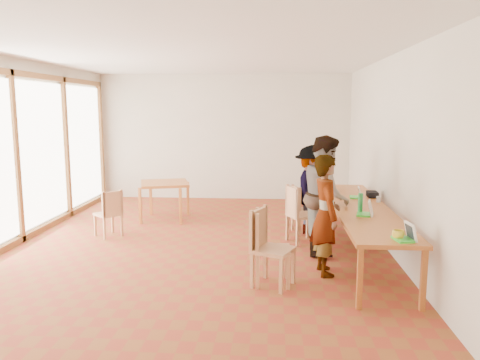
# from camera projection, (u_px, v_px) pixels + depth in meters

# --- Properties ---
(ground) EXTENTS (8.00, 8.00, 0.00)m
(ground) POSITION_uv_depth(u_px,v_px,m) (198.00, 246.00, 7.54)
(ground) COLOR brown
(ground) RESTS_ON ground
(wall_back) EXTENTS (6.00, 0.10, 3.00)m
(wall_back) POSITION_uv_depth(u_px,v_px,m) (224.00, 137.00, 11.25)
(wall_back) COLOR beige
(wall_back) RESTS_ON ground
(wall_front) EXTENTS (6.00, 0.10, 3.00)m
(wall_front) POSITION_uv_depth(u_px,v_px,m) (106.00, 206.00, 3.37)
(wall_front) COLOR beige
(wall_front) RESTS_ON ground
(wall_right) EXTENTS (0.10, 8.00, 3.00)m
(wall_right) POSITION_uv_depth(u_px,v_px,m) (392.00, 154.00, 7.10)
(wall_right) COLOR beige
(wall_right) RESTS_ON ground
(window_wall) EXTENTS (0.10, 8.00, 3.00)m
(window_wall) POSITION_uv_depth(u_px,v_px,m) (14.00, 152.00, 7.52)
(window_wall) COLOR white
(window_wall) RESTS_ON ground
(ceiling) EXTENTS (6.00, 8.00, 0.04)m
(ceiling) POSITION_uv_depth(u_px,v_px,m) (195.00, 53.00, 7.08)
(ceiling) COLOR white
(ceiling) RESTS_ON wall_back
(communal_table) EXTENTS (0.80, 4.00, 0.75)m
(communal_table) POSITION_uv_depth(u_px,v_px,m) (360.00, 210.00, 6.94)
(communal_table) COLOR #B66228
(communal_table) RESTS_ON ground
(side_table) EXTENTS (0.90, 0.90, 0.75)m
(side_table) POSITION_uv_depth(u_px,v_px,m) (165.00, 186.00, 9.21)
(side_table) COLOR #B66228
(side_table) RESTS_ON ground
(chair_near) EXTENTS (0.59, 0.59, 0.51)m
(chair_near) POSITION_uv_depth(u_px,v_px,m) (266.00, 239.00, 5.80)
(chair_near) COLOR tan
(chair_near) RESTS_ON ground
(chair_mid) EXTENTS (0.45, 0.45, 0.50)m
(chair_mid) POSITION_uv_depth(u_px,v_px,m) (265.00, 240.00, 5.83)
(chair_mid) COLOR tan
(chair_mid) RESTS_ON ground
(chair_far) EXTENTS (0.58, 0.58, 0.50)m
(chair_far) POSITION_uv_depth(u_px,v_px,m) (298.00, 208.00, 7.61)
(chair_far) COLOR tan
(chair_far) RESTS_ON ground
(chair_empty) EXTENTS (0.50, 0.50, 0.45)m
(chair_empty) POSITION_uv_depth(u_px,v_px,m) (301.00, 204.00, 8.25)
(chair_empty) COLOR tan
(chair_empty) RESTS_ON ground
(chair_spare) EXTENTS (0.54, 0.54, 0.43)m
(chair_spare) POSITION_uv_depth(u_px,v_px,m) (110.00, 209.00, 7.96)
(chair_spare) COLOR tan
(chair_spare) RESTS_ON ground
(person_near) EXTENTS (0.47, 0.64, 1.60)m
(person_near) POSITION_uv_depth(u_px,v_px,m) (326.00, 215.00, 6.16)
(person_near) COLOR gray
(person_near) RESTS_ON ground
(person_mid) EXTENTS (0.71, 0.90, 1.80)m
(person_mid) POSITION_uv_depth(u_px,v_px,m) (326.00, 195.00, 7.07)
(person_mid) COLOR gray
(person_mid) RESTS_ON ground
(person_far) EXTENTS (0.72, 1.08, 1.56)m
(person_far) POSITION_uv_depth(u_px,v_px,m) (311.00, 190.00, 8.20)
(person_far) COLOR gray
(person_far) RESTS_ON ground
(laptop_near) EXTENTS (0.25, 0.27, 0.20)m
(laptop_near) POSITION_uv_depth(u_px,v_px,m) (407.00, 236.00, 5.15)
(laptop_near) COLOR green
(laptop_near) RESTS_ON communal_table
(laptop_mid) EXTENTS (0.27, 0.29, 0.21)m
(laptop_mid) POSITION_uv_depth(u_px,v_px,m) (367.00, 211.00, 6.34)
(laptop_mid) COLOR green
(laptop_mid) RESTS_ON communal_table
(laptop_far) EXTENTS (0.21, 0.23, 0.18)m
(laptop_far) POSITION_uv_depth(u_px,v_px,m) (357.00, 195.00, 7.59)
(laptop_far) COLOR green
(laptop_far) RESTS_ON communal_table
(yellow_mug) EXTENTS (0.16, 0.16, 0.11)m
(yellow_mug) POSITION_uv_depth(u_px,v_px,m) (398.00, 235.00, 5.19)
(yellow_mug) COLOR yellow
(yellow_mug) RESTS_ON communal_table
(green_bottle) EXTENTS (0.07, 0.07, 0.28)m
(green_bottle) POSITION_uv_depth(u_px,v_px,m) (360.00, 203.00, 6.48)
(green_bottle) COLOR #1E7B35
(green_bottle) RESTS_ON communal_table
(clear_glass) EXTENTS (0.07, 0.07, 0.09)m
(clear_glass) POSITION_uv_depth(u_px,v_px,m) (379.00, 199.00, 7.24)
(clear_glass) COLOR silver
(clear_glass) RESTS_ON communal_table
(condiment_cup) EXTENTS (0.08, 0.08, 0.06)m
(condiment_cup) POSITION_uv_depth(u_px,v_px,m) (331.00, 188.00, 8.33)
(condiment_cup) COLOR white
(condiment_cup) RESTS_ON communal_table
(pink_phone) EXTENTS (0.05, 0.10, 0.01)m
(pink_phone) POSITION_uv_depth(u_px,v_px,m) (406.00, 238.00, 5.22)
(pink_phone) COLOR #C33863
(pink_phone) RESTS_ON communal_table
(black_pouch) EXTENTS (0.16, 0.26, 0.09)m
(black_pouch) POSITION_uv_depth(u_px,v_px,m) (372.00, 194.00, 7.67)
(black_pouch) COLOR black
(black_pouch) RESTS_ON communal_table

